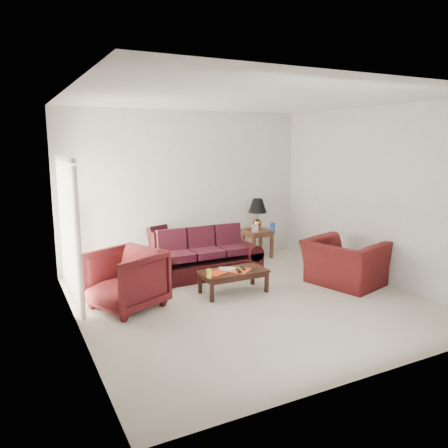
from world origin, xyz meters
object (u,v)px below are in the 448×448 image
armchair_left (126,279)px  armchair_right (344,263)px  end_table (257,243)px  floor_lamp (75,239)px  sofa (204,254)px  coffee_table (233,282)px

armchair_left → armchair_right: armchair_left is taller
end_table → floor_lamp: 3.68m
end_table → sofa: bearing=-155.3°
armchair_right → end_table: bearing=-6.4°
end_table → armchair_right: armchair_right is taller
end_table → floor_lamp: bearing=179.2°
floor_lamp → armchair_right: size_ratio=1.26×
sofa → armchair_right: bearing=-38.5°
sofa → armchair_right: 2.44m
floor_lamp → armchair_right: floor_lamp is taller
end_table → armchair_left: bearing=-153.2°
armchair_left → sofa: bearing=94.5°
end_table → coffee_table: 2.31m
sofa → floor_lamp: size_ratio=1.36×
floor_lamp → armchair_left: bearing=-75.1°
floor_lamp → coffee_table: (2.15, -1.80, -0.56)m
end_table → armchair_left: (-3.21, -1.62, 0.15)m
armchair_right → coffee_table: armchair_right is taller
armchair_left → armchair_right: bearing=56.1°
floor_lamp → sofa: bearing=-19.8°
sofa → armchair_left: (-1.67, -0.92, 0.02)m
sofa → coffee_table: size_ratio=1.89×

